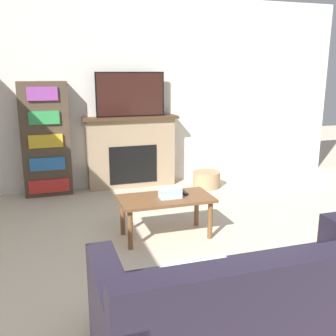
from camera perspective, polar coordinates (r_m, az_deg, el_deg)
wall_back at (r=5.80m, az=-4.86°, el=10.74°), size 6.57×0.06×2.70m
fireplace at (r=5.75m, az=-5.33°, el=2.36°), size 1.36×0.28×1.04m
tv at (r=5.62m, az=-5.48°, el=10.58°), size 0.98×0.03×0.62m
couch at (r=2.49m, az=13.05°, el=-20.16°), size 1.86×0.91×0.83m
coffee_table at (r=4.00m, az=-0.32°, el=-5.10°), size 0.95×0.49×0.42m
tissue_box at (r=3.95m, az=0.32°, el=-3.67°), size 0.22×0.12×0.10m
remote_control at (r=4.10m, az=2.36°, el=-3.58°), size 0.04×0.15×0.02m
bookshelf at (r=5.55m, az=-17.33°, el=3.95°), size 0.63×0.29×1.54m
storage_basket at (r=5.80m, az=5.62°, el=-1.65°), size 0.40×0.40×0.23m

